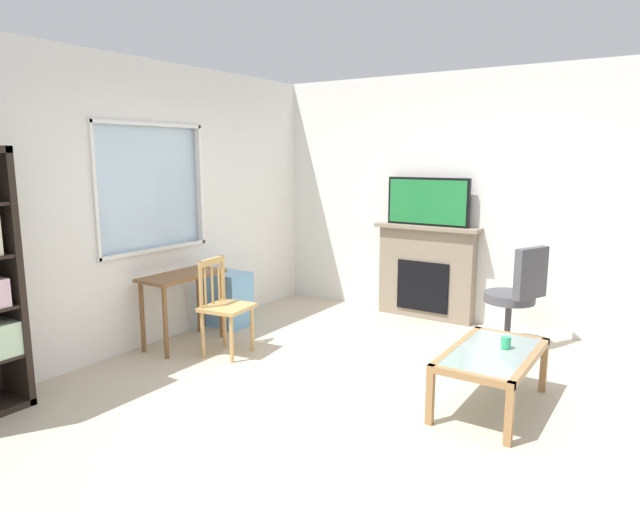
# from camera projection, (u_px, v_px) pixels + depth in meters

# --- Properties ---
(ground) EXTENTS (5.93, 5.78, 0.02)m
(ground) POSITION_uv_depth(u_px,v_px,m) (354.00, 401.00, 4.26)
(ground) COLOR beige
(wall_back_with_window) EXTENTS (4.93, 0.15, 2.73)m
(wall_back_with_window) POSITION_uv_depth(u_px,v_px,m) (137.00, 208.00, 5.29)
(wall_back_with_window) COLOR white
(wall_back_with_window) RESTS_ON ground
(wall_right) EXTENTS (0.12, 4.98, 2.73)m
(wall_right) POSITION_uv_depth(u_px,v_px,m) (471.00, 199.00, 6.09)
(wall_right) COLOR white
(wall_right) RESTS_ON ground
(desk_under_window) EXTENTS (0.83, 0.42, 0.71)m
(desk_under_window) POSITION_uv_depth(u_px,v_px,m) (182.00, 288.00, 5.41)
(desk_under_window) COLOR brown
(desk_under_window) RESTS_ON ground
(wooden_chair) EXTENTS (0.47, 0.45, 0.90)m
(wooden_chair) POSITION_uv_depth(u_px,v_px,m) (224.00, 306.00, 5.17)
(wooden_chair) COLOR tan
(wooden_chair) RESTS_ON ground
(plastic_drawer_unit) EXTENTS (0.35, 0.40, 0.59)m
(plastic_drawer_unit) POSITION_uv_depth(u_px,v_px,m) (229.00, 299.00, 6.07)
(plastic_drawer_unit) COLOR #72ADDB
(plastic_drawer_unit) RESTS_ON ground
(fireplace) EXTENTS (0.26, 1.21, 1.07)m
(fireplace) POSITION_uv_depth(u_px,v_px,m) (426.00, 272.00, 6.34)
(fireplace) COLOR gray
(fireplace) RESTS_ON ground
(tv) EXTENTS (0.06, 0.95, 0.53)m
(tv) POSITION_uv_depth(u_px,v_px,m) (428.00, 202.00, 6.18)
(tv) COLOR black
(tv) RESTS_ON fireplace
(office_chair) EXTENTS (0.58, 0.62, 1.00)m
(office_chair) POSITION_uv_depth(u_px,v_px,m) (517.00, 292.00, 5.32)
(office_chair) COLOR #4C4C51
(office_chair) RESTS_ON ground
(coffee_table) EXTENTS (1.06, 0.58, 0.43)m
(coffee_table) POSITION_uv_depth(u_px,v_px,m) (492.00, 359.00, 4.08)
(coffee_table) COLOR #8C9E99
(coffee_table) RESTS_ON ground
(sippy_cup) EXTENTS (0.07, 0.07, 0.09)m
(sippy_cup) POSITION_uv_depth(u_px,v_px,m) (506.00, 343.00, 4.11)
(sippy_cup) COLOR #33B770
(sippy_cup) RESTS_ON coffee_table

